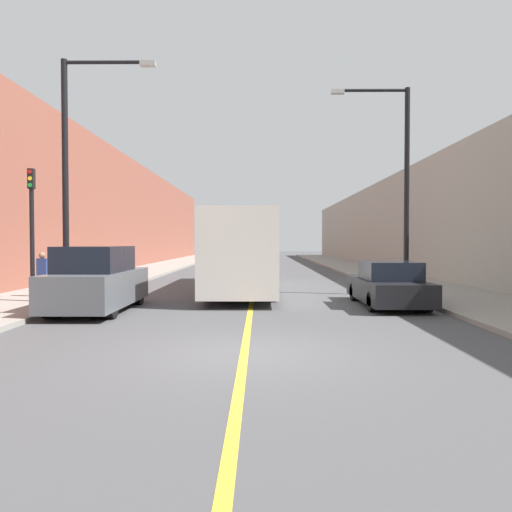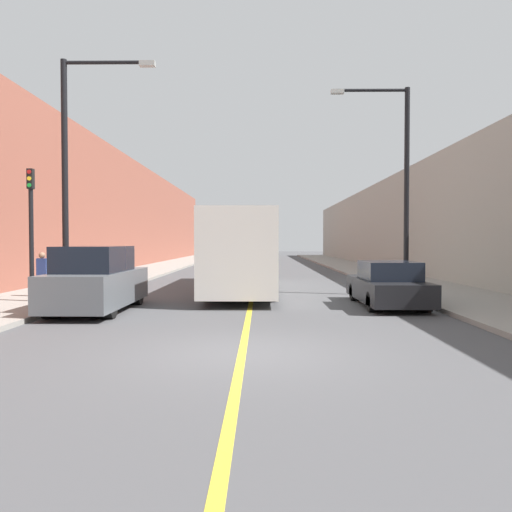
% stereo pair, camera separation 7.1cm
% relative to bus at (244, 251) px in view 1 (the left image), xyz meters
% --- Properties ---
extents(ground_plane, '(200.00, 200.00, 0.00)m').
position_rel_bus_xyz_m(ground_plane, '(0.40, -12.15, -1.73)').
color(ground_plane, '#474749').
extents(sidewalk_left, '(3.93, 72.00, 0.14)m').
position_rel_bus_xyz_m(sidewalk_left, '(-7.29, 17.85, -1.66)').
color(sidewalk_left, gray).
rests_on(sidewalk_left, ground).
extents(sidewalk_right, '(3.93, 72.00, 0.14)m').
position_rel_bus_xyz_m(sidewalk_right, '(8.10, 17.85, -1.66)').
color(sidewalk_right, gray).
rests_on(sidewalk_right, ground).
extents(building_row_left, '(4.00, 72.00, 8.58)m').
position_rel_bus_xyz_m(building_row_left, '(-11.26, 17.85, 2.56)').
color(building_row_left, brown).
rests_on(building_row_left, ground).
extents(building_row_right, '(4.00, 72.00, 6.87)m').
position_rel_bus_xyz_m(building_row_right, '(12.07, 17.85, 1.70)').
color(building_row_right, gray).
rests_on(building_row_right, ground).
extents(road_center_line, '(0.16, 72.00, 0.01)m').
position_rel_bus_xyz_m(road_center_line, '(0.40, 17.85, -1.73)').
color(road_center_line, gold).
rests_on(road_center_line, ground).
extents(bus, '(2.59, 12.71, 3.23)m').
position_rel_bus_xyz_m(bus, '(0.00, 0.00, 0.00)').
color(bus, silver).
rests_on(bus, ground).
extents(parked_suv_left, '(1.95, 4.94, 1.98)m').
position_rel_bus_xyz_m(parked_suv_left, '(-4.24, -6.53, -0.82)').
color(parked_suv_left, '#51565B').
rests_on(parked_suv_left, ground).
extents(car_right_near, '(1.89, 4.73, 1.48)m').
position_rel_bus_xyz_m(car_right_near, '(4.92, -5.18, -1.06)').
color(car_right_near, black).
rests_on(car_right_near, ground).
extents(street_lamp_left, '(3.07, 0.24, 7.87)m').
position_rel_bus_xyz_m(street_lamp_left, '(-5.35, -5.38, 2.94)').
color(street_lamp_left, black).
rests_on(street_lamp_left, sidewalk_left).
extents(street_lamp_right, '(3.07, 0.24, 7.97)m').
position_rel_bus_xyz_m(street_lamp_right, '(6.16, -2.00, 2.99)').
color(street_lamp_right, black).
rests_on(street_lamp_right, sidewalk_right).
extents(traffic_light, '(0.16, 0.18, 3.97)m').
position_rel_bus_xyz_m(traffic_light, '(-5.53, -8.02, 0.57)').
color(traffic_light, black).
rests_on(traffic_light, sidewalk_left).
extents(pedestrian, '(0.35, 0.22, 1.60)m').
position_rel_bus_xyz_m(pedestrian, '(-7.19, -3.64, -0.76)').
color(pedestrian, maroon).
rests_on(pedestrian, sidewalk_left).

